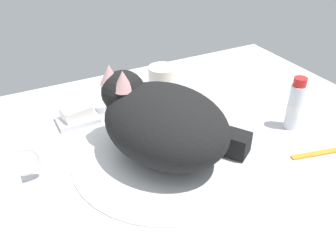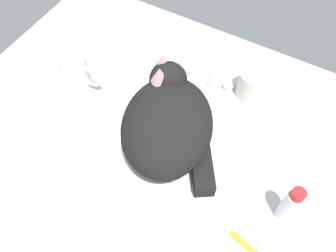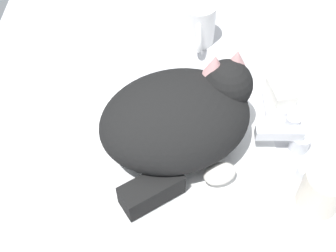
% 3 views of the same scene
% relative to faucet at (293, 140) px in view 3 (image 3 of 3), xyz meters
% --- Properties ---
extents(ground_plane, '(1.10, 0.83, 0.03)m').
position_rel_faucet_xyz_m(ground_plane, '(0.00, -0.21, -0.04)').
color(ground_plane, silver).
extents(sink_basin, '(0.36, 0.36, 0.01)m').
position_rel_faucet_xyz_m(sink_basin, '(0.00, -0.21, -0.02)').
color(sink_basin, white).
rests_on(sink_basin, ground_plane).
extents(faucet, '(0.14, 0.10, 0.05)m').
position_rel_faucet_xyz_m(faucet, '(0.00, 0.00, 0.00)').
color(faucet, silver).
rests_on(faucet, ground_plane).
extents(cat, '(0.29, 0.31, 0.16)m').
position_rel_faucet_xyz_m(cat, '(-0.00, -0.20, 0.06)').
color(cat, black).
rests_on(cat, sink_basin).
extents(coffee_mug, '(0.12, 0.08, 0.09)m').
position_rel_faucet_xyz_m(coffee_mug, '(-0.30, -0.16, 0.02)').
color(coffee_mug, white).
rests_on(coffee_mug, ground_plane).
extents(rinse_cup, '(0.07, 0.07, 0.08)m').
position_rel_faucet_xyz_m(rinse_cup, '(0.11, 0.02, 0.02)').
color(rinse_cup, silver).
rests_on(rinse_cup, ground_plane).
extents(soap_dish, '(0.09, 0.06, 0.01)m').
position_rel_faucet_xyz_m(soap_dish, '(-0.12, -0.00, -0.02)').
color(soap_dish, white).
rests_on(soap_dish, ground_plane).
extents(soap_bar, '(0.07, 0.05, 0.02)m').
position_rel_faucet_xyz_m(soap_bar, '(-0.12, -0.00, 0.00)').
color(soap_bar, white).
rests_on(soap_bar, soap_dish).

